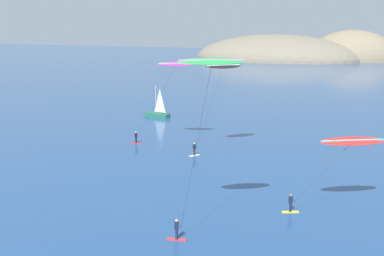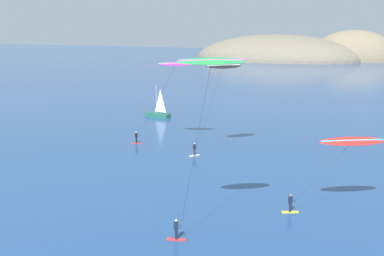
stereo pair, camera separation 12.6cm
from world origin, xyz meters
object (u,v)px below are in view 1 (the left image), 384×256
Objects in this scene: sailboat_near at (156,113)px; kitesurfer_black at (221,73)px; kitesurfer_magenta at (172,71)px; kitesurfer_green at (209,76)px; kitesurfer_red at (348,146)px.

sailboat_near is 28.92m from kitesurfer_black.
kitesurfer_magenta is 7.96m from kitesurfer_black.
sailboat_near is 52.59m from kitesurfer_green.
sailboat_near is 0.73× the size of kitesurfer_red.
sailboat_near is at bearing 123.15° from kitesurfer_green.
kitesurfer_green reaches higher than kitesurfer_black.
kitesurfer_black reaches higher than kitesurfer_magenta.
kitesurfer_red is 0.58× the size of kitesurfer_green.
kitesurfer_green reaches higher than kitesurfer_red.
kitesurfer_magenta is at bearing 121.87° from kitesurfer_green.
kitesurfer_red is at bearing 49.58° from kitesurfer_green.
kitesurfer_black is 0.83× the size of kitesurfer_green.
sailboat_near is at bearing 136.33° from kitesurfer_black.
kitesurfer_magenta is at bearing 167.11° from kitesurfer_black.
kitesurfer_red is 15.25m from kitesurfer_green.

